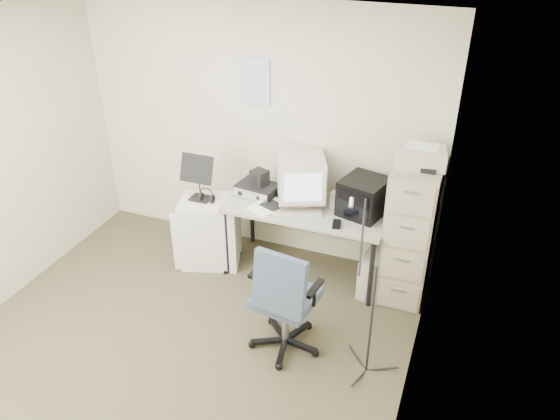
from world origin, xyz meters
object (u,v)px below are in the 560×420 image
(filing_cabinet, at_px, (410,232))
(office_chair, at_px, (286,296))
(desk, at_px, (306,240))
(side_cart, at_px, (210,231))

(filing_cabinet, height_order, office_chair, filing_cabinet)
(desk, xyz_separation_m, office_chair, (0.17, -1.04, 0.15))
(filing_cabinet, distance_m, desk, 0.99)
(side_cart, bearing_deg, office_chair, -55.52)
(office_chair, xyz_separation_m, side_cart, (-1.12, 0.87, -0.17))
(office_chair, bearing_deg, filing_cabinet, 62.01)
(desk, relative_size, office_chair, 1.46)
(desk, distance_m, side_cart, 0.96)
(desk, bearing_deg, filing_cabinet, 1.81)
(filing_cabinet, relative_size, desk, 0.87)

